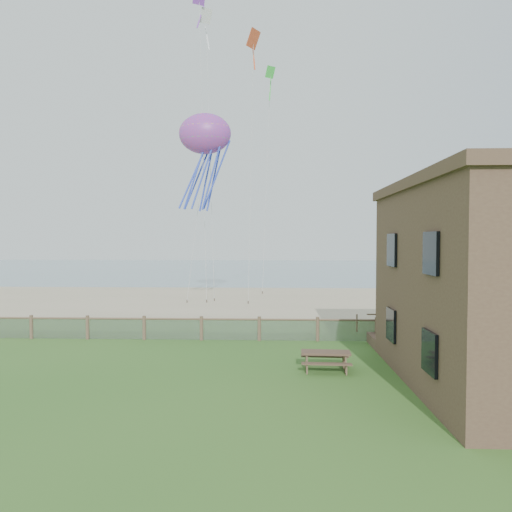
% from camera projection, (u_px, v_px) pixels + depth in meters
% --- Properties ---
extents(ground, '(160.00, 160.00, 0.00)m').
position_uv_depth(ground, '(255.00, 375.00, 17.54)').
color(ground, '#2F5D20').
rests_on(ground, ground).
extents(sand_beach, '(72.00, 20.00, 0.02)m').
position_uv_depth(sand_beach, '(265.00, 300.00, 39.51)').
color(sand_beach, tan).
rests_on(sand_beach, ground).
extents(ocean, '(160.00, 68.00, 0.02)m').
position_uv_depth(ocean, '(269.00, 268.00, 83.45)').
color(ocean, slate).
rests_on(ocean, ground).
extents(chainlink_fence, '(36.20, 0.20, 1.25)m').
position_uv_depth(chainlink_fence, '(259.00, 330.00, 23.51)').
color(chainlink_fence, brown).
rests_on(chainlink_fence, ground).
extents(picnic_table, '(2.01, 1.55, 0.82)m').
position_uv_depth(picnic_table, '(326.00, 360.00, 18.15)').
color(picnic_table, brown).
rests_on(picnic_table, ground).
extents(octopus_kite, '(3.86, 2.82, 7.70)m').
position_uv_depth(octopus_kite, '(205.00, 160.00, 34.32)').
color(octopus_kite, '#FF285B').
extents(kite_white, '(1.89, 2.10, 2.87)m').
position_uv_depth(kite_white, '(206.00, 28.00, 34.00)').
color(kite_white, silver).
extents(kite_purple, '(1.74, 1.99, 2.54)m').
position_uv_depth(kite_purple, '(199.00, 6.00, 33.07)').
color(kite_purple, purple).
extents(kite_red, '(2.10, 1.99, 2.55)m').
position_uv_depth(kite_red, '(253.00, 47.00, 32.46)').
color(kite_red, '#CB4A23').
extents(kite_green, '(1.77, 1.97, 2.61)m').
position_uv_depth(kite_green, '(270.00, 81.00, 39.44)').
color(kite_green, green).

